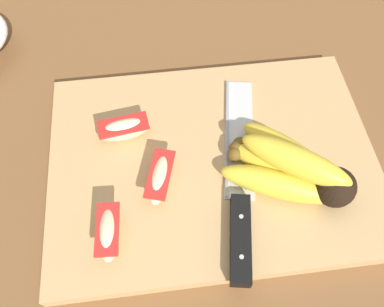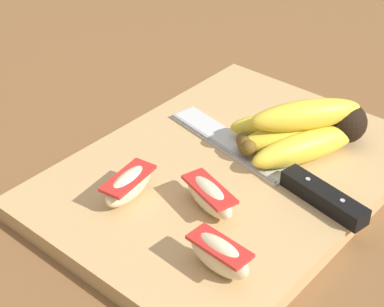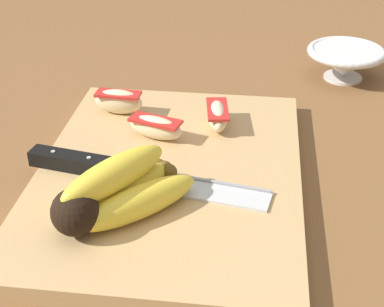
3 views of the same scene
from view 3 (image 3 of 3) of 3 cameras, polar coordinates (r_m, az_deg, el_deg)
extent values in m
plane|color=brown|center=(0.68, -3.61, -2.82)|extent=(6.00, 6.00, 0.00)
cube|color=tan|center=(0.67, -2.20, -2.04)|extent=(0.41, 0.30, 0.02)
sphere|color=black|center=(0.56, -11.46, -5.69)|extent=(0.05, 0.05, 0.05)
ellipsoid|color=yellow|center=(0.58, -5.59, -4.78)|extent=(0.12, 0.12, 0.03)
sphere|color=brown|center=(0.63, -2.30, -1.86)|extent=(0.02, 0.02, 0.02)
ellipsoid|color=yellow|center=(0.60, -6.99, -3.97)|extent=(0.13, 0.11, 0.03)
sphere|color=brown|center=(0.63, -2.76, -1.53)|extent=(0.02, 0.02, 0.02)
ellipsoid|color=yellow|center=(0.61, -8.32, -3.19)|extent=(0.14, 0.08, 0.03)
sphere|color=brown|center=(0.63, -3.34, -1.34)|extent=(0.02, 0.02, 0.02)
ellipsoid|color=yellow|center=(0.58, -7.67, -2.03)|extent=(0.13, 0.11, 0.04)
cylinder|color=white|center=(0.59, -6.12, -2.02)|extent=(0.02, 0.02, 0.00)
cube|color=silver|center=(0.63, -0.35, -3.40)|extent=(0.07, 0.18, 0.00)
cube|color=#99999E|center=(0.64, 0.06, -2.45)|extent=(0.03, 0.17, 0.00)
cube|color=black|center=(0.67, -11.80, -0.78)|extent=(0.04, 0.10, 0.02)
cylinder|color=#B2B2B7|center=(0.68, -13.56, 0.20)|extent=(0.01, 0.01, 0.00)
cylinder|color=#B2B2B7|center=(0.66, -10.16, -0.40)|extent=(0.00, 0.01, 0.00)
ellipsoid|color=beige|center=(0.78, -7.25, 5.10)|extent=(0.03, 0.07, 0.03)
cube|color=red|center=(0.78, -7.31, 5.85)|extent=(0.03, 0.06, 0.00)
ellipsoid|color=beige|center=(0.74, 2.52, 3.72)|extent=(0.07, 0.03, 0.03)
cube|color=red|center=(0.74, 2.54, 4.39)|extent=(0.07, 0.04, 0.00)
ellipsoid|color=beige|center=(0.72, -3.61, 2.57)|extent=(0.04, 0.07, 0.03)
cube|color=red|center=(0.71, -3.64, 3.25)|extent=(0.04, 0.07, 0.00)
cylinder|color=silver|center=(0.97, 14.67, 7.41)|extent=(0.06, 0.06, 0.01)
torus|color=silver|center=(0.95, 15.00, 9.66)|extent=(0.12, 0.12, 0.01)
cone|color=silver|center=(0.96, 14.85, 8.64)|extent=(0.10, 0.10, 0.05)
camera|label=1|loc=(0.70, -26.79, 34.34)|focal=36.86mm
camera|label=2|loc=(1.09, -19.09, 32.38)|focal=58.67mm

